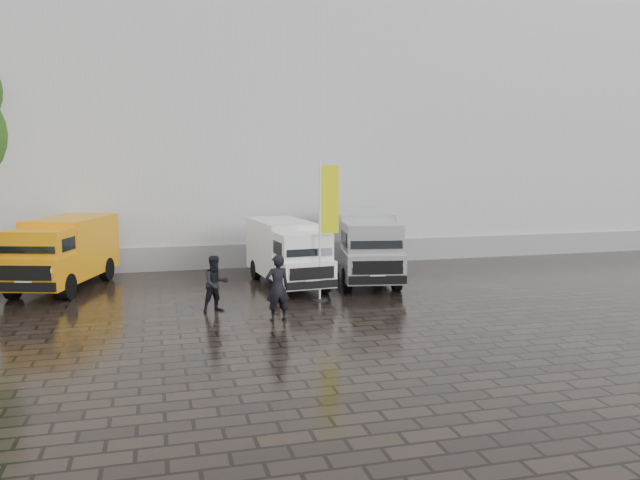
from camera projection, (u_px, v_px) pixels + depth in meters
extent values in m
plane|color=black|center=(332.00, 307.00, 19.31)|extent=(120.00, 120.00, 0.00)
cube|color=silver|center=(288.00, 134.00, 34.40)|extent=(44.00, 16.00, 12.00)
cube|color=gray|center=(326.00, 253.00, 27.38)|extent=(44.00, 0.15, 1.00)
cylinder|color=black|center=(320.00, 299.00, 20.30)|extent=(0.50, 0.50, 0.04)
cylinder|color=white|center=(320.00, 231.00, 20.02)|extent=(0.07, 0.07, 4.55)
cube|color=#E1E50C|center=(330.00, 199.00, 19.98)|extent=(0.60, 0.03, 2.18)
cube|color=black|center=(390.00, 252.00, 27.64)|extent=(0.68, 0.68, 0.99)
imported|color=black|center=(277.00, 288.00, 17.58)|extent=(0.74, 0.53, 1.89)
imported|color=black|center=(216.00, 284.00, 18.64)|extent=(1.00, 0.88, 1.70)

